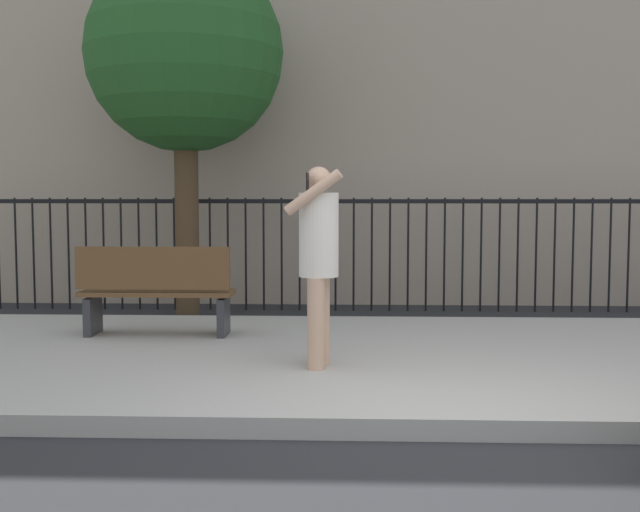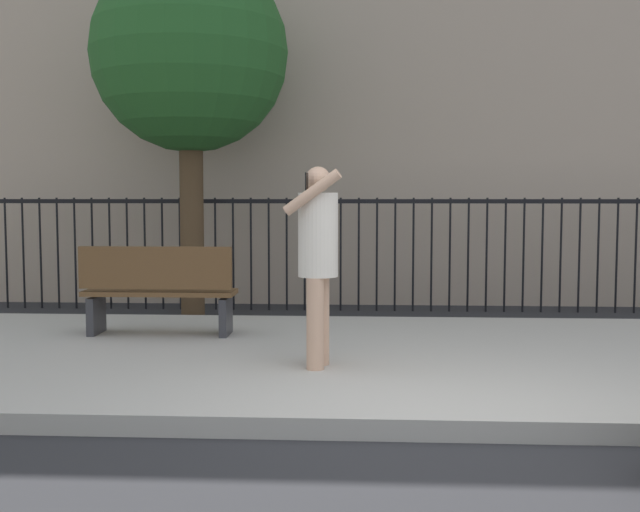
% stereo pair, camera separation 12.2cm
% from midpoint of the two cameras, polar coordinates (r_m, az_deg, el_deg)
% --- Properties ---
extents(ground_plane, '(60.00, 60.00, 0.00)m').
position_cam_midpoint_polar(ground_plane, '(5.31, 10.16, -13.38)').
color(ground_plane, '#28282B').
extents(sidewalk, '(28.00, 4.40, 0.15)m').
position_cam_midpoint_polar(sidewalk, '(7.41, 8.11, -7.65)').
color(sidewalk, '#B2ADA3').
rests_on(sidewalk, ground).
extents(iron_fence, '(12.03, 0.04, 1.60)m').
position_cam_midpoint_polar(iron_fence, '(10.95, 6.53, 1.25)').
color(iron_fence, black).
rests_on(iron_fence, ground).
extents(pedestrian_on_phone, '(0.51, 0.69, 1.72)m').
position_cam_midpoint_polar(pedestrian_on_phone, '(6.63, 0.43, 0.37)').
color(pedestrian_on_phone, tan).
rests_on(pedestrian_on_phone, sidewalk).
extents(street_bench, '(1.60, 0.45, 0.95)m').
position_cam_midpoint_polar(street_bench, '(8.31, -11.39, -2.36)').
color(street_bench, brown).
rests_on(street_bench, sidewalk).
extents(street_tree_near, '(2.59, 2.59, 4.79)m').
position_cam_midpoint_polar(street_tree_near, '(10.63, -9.22, 14.34)').
color(street_tree_near, '#4C3823').
rests_on(street_tree_near, ground).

